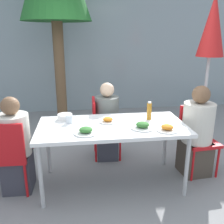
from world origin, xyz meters
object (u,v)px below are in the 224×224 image
object	(u,v)px
chair_right	(197,134)
bottle	(149,111)
chair_left	(9,152)
chair_far	(101,124)
person_left	(15,148)
drinking_cup	(69,119)
person_right	(197,134)
person_far	(107,124)
salad_bowl	(65,117)
closed_umbrella	(212,34)

from	to	relation	value
chair_right	bottle	distance (m)	0.75
chair_left	chair_right	distance (m)	2.26
chair_far	person_left	bearing A→B (deg)	-54.45
chair_far	drinking_cup	world-z (taller)	chair_far
person_left	chair_far	distance (m)	1.23
chair_far	person_right	bearing A→B (deg)	63.51
chair_left	bottle	bearing A→B (deg)	7.88
chair_left	drinking_cup	distance (m)	0.74
person_right	drinking_cup	world-z (taller)	person_right
chair_right	bottle	world-z (taller)	bottle
chair_far	drinking_cup	bearing A→B (deg)	-33.79
chair_far	person_far	bearing A→B (deg)	58.08
person_right	salad_bowl	bearing A→B (deg)	-11.29
closed_umbrella	salad_bowl	distance (m)	2.28
chair_left	closed_umbrella	distance (m)	2.99
person_right	closed_umbrella	distance (m)	1.42
person_far	closed_umbrella	size ratio (longest dim) A/B	0.49
person_right	person_far	xyz separation A→B (m)	(-1.06, 0.56, -0.01)
chair_right	person_right	world-z (taller)	person_right
chair_right	salad_bowl	size ratio (longest dim) A/B	4.86
person_left	person_far	size ratio (longest dim) A/B	1.00
person_left	bottle	xyz separation A→B (m)	(1.54, 0.10, 0.34)
person_right	chair_far	bearing A→B (deg)	-33.56
person_left	bottle	world-z (taller)	person_left
chair_left	person_right	size ratio (longest dim) A/B	0.75
drinking_cup	salad_bowl	distance (m)	0.15
closed_umbrella	salad_bowl	world-z (taller)	closed_umbrella
chair_right	salad_bowl	bearing A→B (deg)	-8.22
person_far	salad_bowl	xyz separation A→B (m)	(-0.55, -0.39, 0.26)
person_left	chair_far	bearing A→B (deg)	35.31
chair_far	drinking_cup	size ratio (longest dim) A/B	9.61
person_far	drinking_cup	distance (m)	0.77
closed_umbrella	bottle	distance (m)	1.49
chair_left	person_left	world-z (taller)	person_left
person_far	chair_far	bearing A→B (deg)	-121.92
chair_left	salad_bowl	distance (m)	0.73
person_left	person_right	distance (m)	2.15
chair_right	bottle	size ratio (longest dim) A/B	3.98
chair_left	bottle	world-z (taller)	bottle
chair_left	chair_right	xyz separation A→B (m)	(2.25, 0.23, 0.00)
person_far	bottle	world-z (taller)	person_far
drinking_cup	person_right	bearing A→B (deg)	-1.12
person_far	person_left	bearing A→B (deg)	-58.41
drinking_cup	person_left	bearing A→B (deg)	-170.74
person_left	drinking_cup	bearing A→B (deg)	10.88
chair_left	closed_umbrella	world-z (taller)	closed_umbrella
person_left	person_right	size ratio (longest dim) A/B	0.96
person_left	person_far	bearing A→B (deg)	31.35
salad_bowl	chair_far	bearing A→B (deg)	42.96
salad_bowl	bottle	bearing A→B (deg)	-8.23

